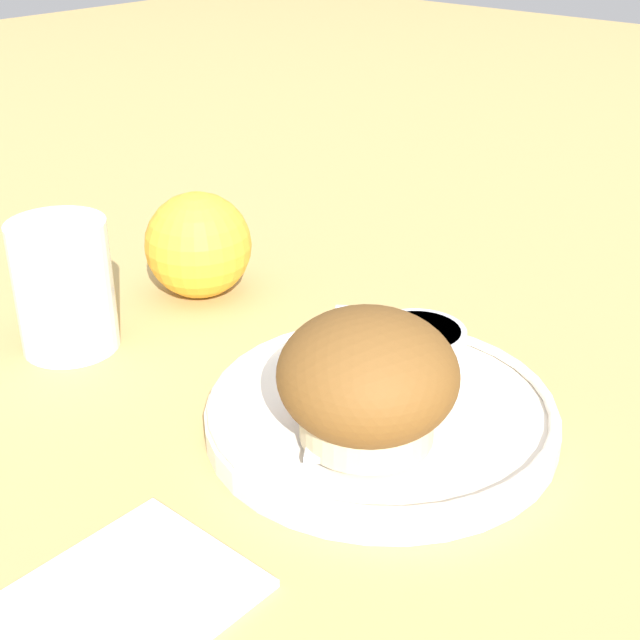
% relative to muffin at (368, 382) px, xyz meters
% --- Properties ---
extents(ground_plane, '(3.00, 3.00, 0.00)m').
position_rel_muffin_xyz_m(ground_plane, '(0.03, 0.04, -0.05)').
color(ground_plane, tan).
extents(plate, '(0.20, 0.20, 0.02)m').
position_rel_muffin_xyz_m(plate, '(0.03, 0.02, -0.04)').
color(plate, silver).
rests_on(plate, ground_plane).
extents(muffin, '(0.09, 0.09, 0.07)m').
position_rel_muffin_xyz_m(muffin, '(0.00, 0.00, 0.00)').
color(muffin, beige).
rests_on(muffin, plate).
extents(cream_ramekin, '(0.06, 0.06, 0.02)m').
position_rel_muffin_xyz_m(cream_ramekin, '(0.08, 0.03, -0.02)').
color(cream_ramekin, silver).
rests_on(cream_ramekin, plate).
extents(berry_pair, '(0.03, 0.01, 0.01)m').
position_rel_muffin_xyz_m(berry_pair, '(0.01, 0.04, -0.03)').
color(berry_pair, maroon).
rests_on(berry_pair, plate).
extents(butter_knife, '(0.15, 0.11, 0.00)m').
position_rel_muffin_xyz_m(butter_knife, '(0.04, 0.05, -0.03)').
color(butter_knife, silver).
rests_on(butter_knife, plate).
extents(orange_fruit, '(0.08, 0.08, 0.08)m').
position_rel_muffin_xyz_m(orange_fruit, '(0.09, 0.23, -0.01)').
color(orange_fruit, '#F4A82D').
rests_on(orange_fruit, ground_plane).
extents(juice_glass, '(0.06, 0.06, 0.09)m').
position_rel_muffin_xyz_m(juice_glass, '(-0.02, 0.23, -0.01)').
color(juice_glass, silver).
rests_on(juice_glass, ground_plane).
extents(folded_napkin, '(0.16, 0.09, 0.01)m').
position_rel_muffin_xyz_m(folded_napkin, '(-0.18, 0.02, -0.05)').
color(folded_napkin, white).
rests_on(folded_napkin, ground_plane).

